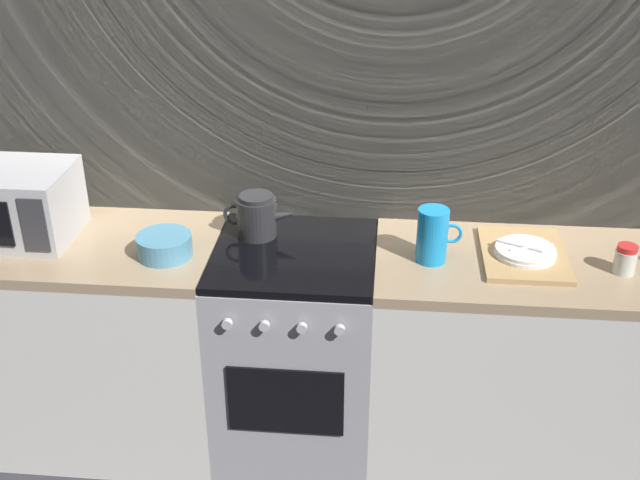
# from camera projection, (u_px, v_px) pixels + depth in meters

# --- Properties ---
(ground_plane) EXTENTS (8.00, 8.00, 0.00)m
(ground_plane) POSITION_uv_depth(u_px,v_px,m) (297.00, 439.00, 3.30)
(ground_plane) COLOR #2D2D33
(back_wall) EXTENTS (3.60, 0.05, 2.40)m
(back_wall) POSITION_uv_depth(u_px,v_px,m) (303.00, 142.00, 3.03)
(back_wall) COLOR #B2AD9E
(back_wall) RESTS_ON ground_plane
(counter_left) EXTENTS (1.20, 0.60, 0.90)m
(counter_left) POSITION_uv_depth(u_px,v_px,m) (74.00, 339.00, 3.17)
(counter_left) COLOR silver
(counter_left) RESTS_ON ground_plane
(stove_unit) EXTENTS (0.60, 0.63, 0.90)m
(stove_unit) POSITION_uv_depth(u_px,v_px,m) (296.00, 352.00, 3.09)
(stove_unit) COLOR #9E9EA3
(stove_unit) RESTS_ON ground_plane
(counter_right) EXTENTS (1.20, 0.60, 0.90)m
(counter_right) POSITION_uv_depth(u_px,v_px,m) (529.00, 364.00, 3.02)
(counter_right) COLOR silver
(counter_right) RESTS_ON ground_plane
(microwave) EXTENTS (0.46, 0.35, 0.27)m
(microwave) POSITION_uv_depth(u_px,v_px,m) (10.00, 203.00, 2.93)
(microwave) COLOR #B2B2B7
(microwave) RESTS_ON counter_left
(kettle) EXTENTS (0.28, 0.15, 0.17)m
(kettle) POSITION_uv_depth(u_px,v_px,m) (257.00, 216.00, 2.96)
(kettle) COLOR #262628
(kettle) RESTS_ON stove_unit
(mixing_bowl) EXTENTS (0.20, 0.20, 0.08)m
(mixing_bowl) POSITION_uv_depth(u_px,v_px,m) (164.00, 246.00, 2.84)
(mixing_bowl) COLOR teal
(mixing_bowl) RESTS_ON counter_left
(pitcher) EXTENTS (0.16, 0.11, 0.20)m
(pitcher) POSITION_uv_depth(u_px,v_px,m) (433.00, 235.00, 2.78)
(pitcher) COLOR #198CD8
(pitcher) RESTS_ON counter_right
(dish_pile) EXTENTS (0.30, 0.40, 0.06)m
(dish_pile) POSITION_uv_depth(u_px,v_px,m) (524.00, 253.00, 2.83)
(dish_pile) COLOR tan
(dish_pile) RESTS_ON counter_right
(spice_jar) EXTENTS (0.08, 0.08, 0.10)m
(spice_jar) POSITION_uv_depth(u_px,v_px,m) (625.00, 259.00, 2.72)
(spice_jar) COLOR silver
(spice_jar) RESTS_ON counter_right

